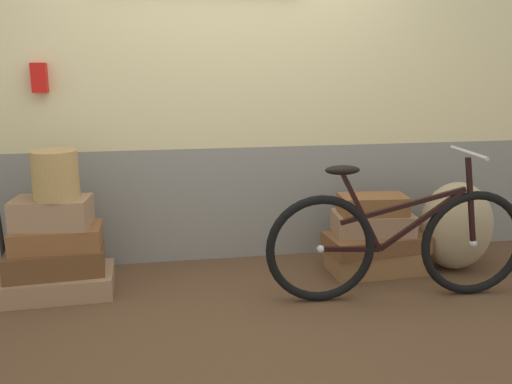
{
  "coord_description": "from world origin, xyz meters",
  "views": [
    {
      "loc": [
        -0.55,
        -3.31,
        1.5
      ],
      "look_at": [
        0.07,
        0.18,
        0.66
      ],
      "focal_mm": 38.56,
      "sensor_mm": 36.0,
      "label": 1
    }
  ],
  "objects_px": {
    "suitcase_7": "(373,205)",
    "bicycle": "(398,243)",
    "suitcase_0": "(58,283)",
    "suitcase_2": "(57,237)",
    "suitcase_3": "(52,213)",
    "suitcase_1": "(56,260)",
    "suitcase_5": "(376,242)",
    "wicker_basket": "(55,175)",
    "suitcase_6": "(373,223)",
    "burlap_sack": "(456,226)",
    "suitcase_4": "(376,260)"
  },
  "relations": [
    {
      "from": "suitcase_7",
      "to": "bicycle",
      "type": "xyz_separation_m",
      "value": [
        -0.01,
        -0.47,
        -0.13
      ]
    },
    {
      "from": "suitcase_0",
      "to": "suitcase_2",
      "type": "distance_m",
      "value": 0.31
    },
    {
      "from": "suitcase_2",
      "to": "suitcase_3",
      "type": "bearing_deg",
      "value": -178.84
    },
    {
      "from": "suitcase_1",
      "to": "suitcase_5",
      "type": "bearing_deg",
      "value": -5.19
    },
    {
      "from": "suitcase_0",
      "to": "suitcase_3",
      "type": "xyz_separation_m",
      "value": [
        -0.0,
        0.02,
        0.48
      ]
    },
    {
      "from": "suitcase_0",
      "to": "suitcase_5",
      "type": "relative_size",
      "value": 1.01
    },
    {
      "from": "suitcase_7",
      "to": "wicker_basket",
      "type": "height_order",
      "value": "wicker_basket"
    },
    {
      "from": "suitcase_2",
      "to": "suitcase_7",
      "type": "height_order",
      "value": "suitcase_7"
    },
    {
      "from": "suitcase_5",
      "to": "suitcase_6",
      "type": "relative_size",
      "value": 1.28
    },
    {
      "from": "suitcase_3",
      "to": "bicycle",
      "type": "height_order",
      "value": "bicycle"
    },
    {
      "from": "suitcase_2",
      "to": "suitcase_6",
      "type": "xyz_separation_m",
      "value": [
        2.19,
        0.01,
        -0.02
      ]
    },
    {
      "from": "suitcase_5",
      "to": "burlap_sack",
      "type": "distance_m",
      "value": 0.62
    },
    {
      "from": "suitcase_4",
      "to": "bicycle",
      "type": "distance_m",
      "value": 0.54
    },
    {
      "from": "suitcase_0",
      "to": "suitcase_1",
      "type": "height_order",
      "value": "suitcase_1"
    },
    {
      "from": "suitcase_0",
      "to": "suitcase_7",
      "type": "xyz_separation_m",
      "value": [
        2.19,
        0.02,
        0.43
      ]
    },
    {
      "from": "suitcase_2",
      "to": "suitcase_3",
      "type": "height_order",
      "value": "suitcase_3"
    },
    {
      "from": "suitcase_6",
      "to": "bicycle",
      "type": "xyz_separation_m",
      "value": [
        -0.03,
        -0.48,
        0.01
      ]
    },
    {
      "from": "suitcase_1",
      "to": "wicker_basket",
      "type": "distance_m",
      "value": 0.58
    },
    {
      "from": "suitcase_0",
      "to": "suitcase_6",
      "type": "bearing_deg",
      "value": -0.91
    },
    {
      "from": "suitcase_0",
      "to": "suitcase_4",
      "type": "xyz_separation_m",
      "value": [
        2.23,
        0.01,
        0.01
      ]
    },
    {
      "from": "suitcase_1",
      "to": "suitcase_6",
      "type": "height_order",
      "value": "suitcase_6"
    },
    {
      "from": "bicycle",
      "to": "wicker_basket",
      "type": "bearing_deg",
      "value": 168.01
    },
    {
      "from": "suitcase_0",
      "to": "burlap_sack",
      "type": "bearing_deg",
      "value": -2.45
    },
    {
      "from": "suitcase_4",
      "to": "suitcase_7",
      "type": "xyz_separation_m",
      "value": [
        -0.04,
        0.01,
        0.42
      ]
    },
    {
      "from": "suitcase_4",
      "to": "suitcase_5",
      "type": "relative_size",
      "value": 0.94
    },
    {
      "from": "suitcase_7",
      "to": "suitcase_5",
      "type": "bearing_deg",
      "value": -35.68
    },
    {
      "from": "suitcase_1",
      "to": "suitcase_4",
      "type": "xyz_separation_m",
      "value": [
        2.23,
        -0.01,
        -0.14
      ]
    },
    {
      "from": "suitcase_3",
      "to": "burlap_sack",
      "type": "xyz_separation_m",
      "value": [
        2.83,
        -0.05,
        -0.22
      ]
    },
    {
      "from": "suitcase_0",
      "to": "bicycle",
      "type": "relative_size",
      "value": 0.42
    },
    {
      "from": "wicker_basket",
      "to": "burlap_sack",
      "type": "distance_m",
      "value": 2.83
    },
    {
      "from": "burlap_sack",
      "to": "suitcase_0",
      "type": "bearing_deg",
      "value": 179.5
    },
    {
      "from": "suitcase_0",
      "to": "suitcase_5",
      "type": "xyz_separation_m",
      "value": [
        2.22,
        -0.0,
        0.16
      ]
    },
    {
      "from": "suitcase_1",
      "to": "burlap_sack",
      "type": "distance_m",
      "value": 2.83
    },
    {
      "from": "suitcase_2",
      "to": "suitcase_5",
      "type": "relative_size",
      "value": 0.78
    },
    {
      "from": "suitcase_6",
      "to": "suitcase_5",
      "type": "bearing_deg",
      "value": -63.95
    },
    {
      "from": "suitcase_5",
      "to": "bicycle",
      "type": "bearing_deg",
      "value": -100.49
    },
    {
      "from": "suitcase_2",
      "to": "suitcase_3",
      "type": "xyz_separation_m",
      "value": [
        -0.02,
        -0.0,
        0.17
      ]
    },
    {
      "from": "suitcase_2",
      "to": "suitcase_4",
      "type": "bearing_deg",
      "value": -1.3
    },
    {
      "from": "suitcase_0",
      "to": "suitcase_1",
      "type": "bearing_deg",
      "value": 91.14
    },
    {
      "from": "suitcase_5",
      "to": "suitcase_7",
      "type": "distance_m",
      "value": 0.28
    },
    {
      "from": "wicker_basket",
      "to": "bicycle",
      "type": "height_order",
      "value": "bicycle"
    },
    {
      "from": "suitcase_6",
      "to": "wicker_basket",
      "type": "relative_size",
      "value": 1.8
    },
    {
      "from": "suitcase_7",
      "to": "burlap_sack",
      "type": "xyz_separation_m",
      "value": [
        0.64,
        -0.05,
        -0.18
      ]
    },
    {
      "from": "bicycle",
      "to": "suitcase_0",
      "type": "bearing_deg",
      "value": 168.5
    },
    {
      "from": "suitcase_0",
      "to": "suitcase_6",
      "type": "height_order",
      "value": "suitcase_6"
    },
    {
      "from": "suitcase_4",
      "to": "bicycle",
      "type": "bearing_deg",
      "value": -98.85
    },
    {
      "from": "suitcase_5",
      "to": "burlap_sack",
      "type": "relative_size",
      "value": 1.1
    },
    {
      "from": "wicker_basket",
      "to": "bicycle",
      "type": "relative_size",
      "value": 0.18
    },
    {
      "from": "suitcase_0",
      "to": "suitcase_6",
      "type": "distance_m",
      "value": 2.22
    },
    {
      "from": "suitcase_2",
      "to": "suitcase_6",
      "type": "height_order",
      "value": "suitcase_2"
    }
  ]
}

